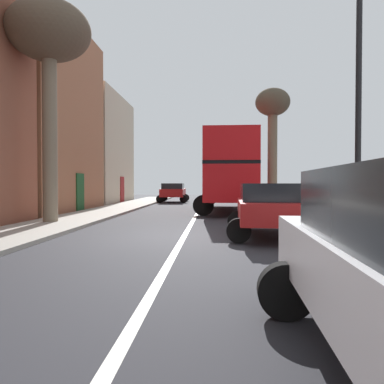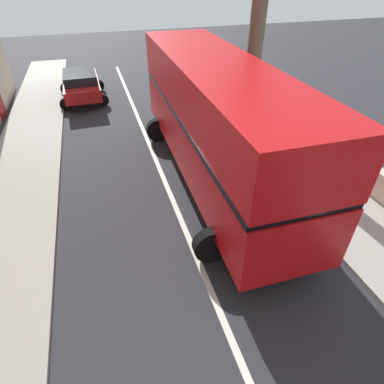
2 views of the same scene
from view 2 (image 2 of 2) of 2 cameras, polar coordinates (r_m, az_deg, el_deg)
name	(u,v)px [view 2 (image 2 of 2)]	position (r m, az deg, el deg)	size (l,w,h in m)	color
double_decker_bus	(216,117)	(10.23, 4.32, 13.43)	(3.68, 10.44, 4.06)	red
parked_car_red_left_4	(81,84)	(19.24, -19.56, 18.13)	(2.57, 4.31, 1.56)	#AD1919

